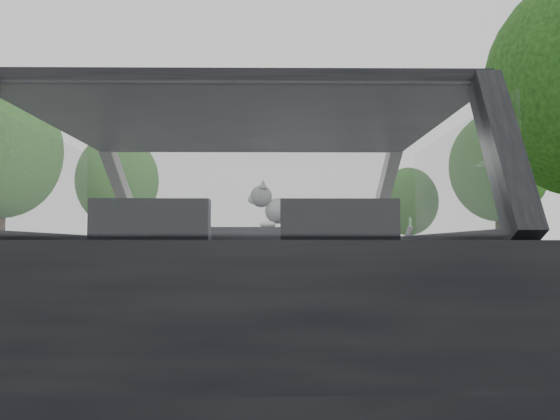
{
  "coord_description": "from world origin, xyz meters",
  "views": [
    {
      "loc": [
        0.13,
        -2.71,
        0.89
      ],
      "look_at": [
        0.16,
        0.59,
        1.11
      ],
      "focal_mm": 35.0,
      "sensor_mm": 36.0,
      "label": 1
    }
  ],
  "objects_px": {
    "highway_sign": "(410,240)",
    "other_car": "(288,250)",
    "subject_car": "(249,280)",
    "cat": "(309,213)"
  },
  "relations": [
    {
      "from": "subject_car",
      "to": "cat",
      "type": "height_order",
      "value": "subject_car"
    },
    {
      "from": "other_car",
      "to": "highway_sign",
      "type": "bearing_deg",
      "value": 39.21
    },
    {
      "from": "cat",
      "to": "other_car",
      "type": "xyz_separation_m",
      "value": [
        0.36,
        20.86,
        -0.4
      ]
    },
    {
      "from": "highway_sign",
      "to": "other_car",
      "type": "bearing_deg",
      "value": -123.18
    },
    {
      "from": "subject_car",
      "to": "other_car",
      "type": "bearing_deg",
      "value": 88.15
    },
    {
      "from": "cat",
      "to": "highway_sign",
      "type": "distance_m",
      "value": 27.11
    },
    {
      "from": "cat",
      "to": "highway_sign",
      "type": "relative_size",
      "value": 0.27
    },
    {
      "from": "cat",
      "to": "other_car",
      "type": "height_order",
      "value": "other_car"
    },
    {
      "from": "cat",
      "to": "other_car",
      "type": "bearing_deg",
      "value": 89.25
    },
    {
      "from": "subject_car",
      "to": "highway_sign",
      "type": "xyz_separation_m",
      "value": [
        7.49,
        26.8,
        0.49
      ]
    }
  ]
}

